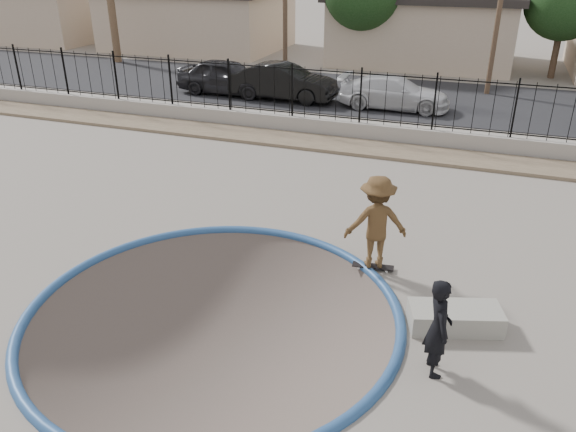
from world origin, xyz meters
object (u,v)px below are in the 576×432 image
(car_b, at_px, (283,82))
(skater, at_px, (376,227))
(skateboard, at_px, (373,266))
(car_c, at_px, (394,93))
(videographer, at_px, (438,328))
(concrete_ledge, at_px, (455,318))
(car_a, at_px, (227,77))

(car_b, bearing_deg, skater, -151.00)
(skateboard, bearing_deg, car_c, 92.21)
(skateboard, relative_size, videographer, 0.53)
(skateboard, relative_size, concrete_ledge, 0.55)
(skater, bearing_deg, skateboard, -111.98)
(skater, bearing_deg, car_c, -103.29)
(skateboard, height_order, videographer, videographer)
(skater, height_order, videographer, skater)
(skater, height_order, car_a, skater)
(videographer, bearing_deg, concrete_ledge, -27.97)
(car_a, height_order, car_c, car_a)
(skateboard, xyz_separation_m, car_c, (-2.02, 13.21, 0.64))
(skater, bearing_deg, videographer, 97.49)
(concrete_ledge, bearing_deg, videographer, -99.39)
(videographer, bearing_deg, car_c, -5.92)
(car_a, relative_size, car_b, 0.98)
(skateboard, height_order, car_a, car_a)
(skater, height_order, car_c, skater)
(car_c, bearing_deg, skater, -172.16)
(videographer, height_order, concrete_ledge, videographer)
(skater, distance_m, car_a, 16.40)
(videographer, distance_m, car_a, 19.58)
(concrete_ledge, xyz_separation_m, car_b, (-8.69, 14.58, 0.61))
(skateboard, xyz_separation_m, car_a, (-9.71, 13.21, 0.76))
(skater, height_order, concrete_ledge, skater)
(concrete_ledge, bearing_deg, skateboard, 139.94)
(skateboard, relative_size, car_b, 0.19)
(concrete_ledge, distance_m, car_b, 16.98)
(skater, distance_m, videographer, 3.21)
(car_b, bearing_deg, car_c, -87.22)
(videographer, xyz_separation_m, car_c, (-3.59, 16.00, -0.14))
(concrete_ledge, distance_m, car_a, 18.68)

